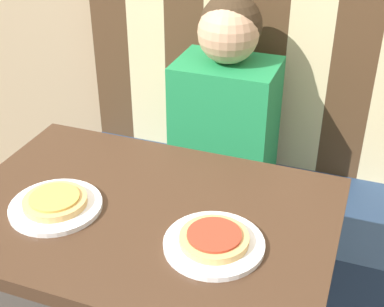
# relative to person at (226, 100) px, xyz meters

# --- Properties ---
(booth_seat) EXTENTS (1.18, 0.53, 0.43)m
(booth_seat) POSITION_rel_person_xyz_m (0.00, -0.00, -0.54)
(booth_seat) COLOR navy
(booth_seat) RESTS_ON ground_plane
(booth_backrest) EXTENTS (1.18, 0.07, 0.67)m
(booth_backrest) POSITION_rel_person_xyz_m (-0.00, 0.23, 0.01)
(booth_backrest) COLOR #4C331E
(booth_backrest) RESTS_ON booth_seat
(dining_table) EXTENTS (0.86, 0.59, 0.76)m
(dining_table) POSITION_rel_person_xyz_m (0.00, -0.64, -0.12)
(dining_table) COLOR #422B1C
(dining_table) RESTS_ON ground_plane
(person) EXTENTS (0.32, 0.24, 0.66)m
(person) POSITION_rel_person_xyz_m (0.00, 0.00, 0.00)
(person) COLOR #1E8447
(person) RESTS_ON booth_seat
(plate_left) EXTENTS (0.21, 0.21, 0.01)m
(plate_left) POSITION_rel_person_xyz_m (-0.19, -0.71, 0.01)
(plate_left) COLOR white
(plate_left) RESTS_ON dining_table
(plate_right) EXTENTS (0.21, 0.21, 0.01)m
(plate_right) POSITION_rel_person_xyz_m (0.19, -0.71, 0.01)
(plate_right) COLOR white
(plate_right) RESTS_ON dining_table
(pizza_left) EXTENTS (0.14, 0.14, 0.02)m
(pizza_left) POSITION_rel_person_xyz_m (-0.19, -0.71, 0.03)
(pizza_left) COLOR tan
(pizza_left) RESTS_ON plate_left
(pizza_right) EXTENTS (0.14, 0.14, 0.02)m
(pizza_right) POSITION_rel_person_xyz_m (0.19, -0.71, 0.03)
(pizza_right) COLOR tan
(pizza_right) RESTS_ON plate_right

